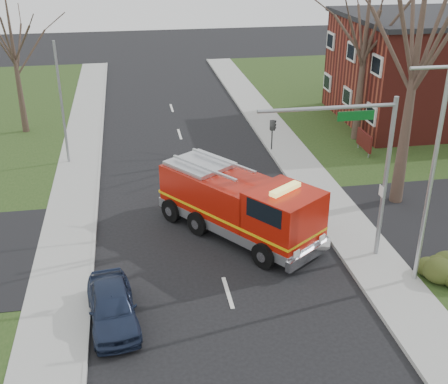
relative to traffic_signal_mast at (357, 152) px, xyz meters
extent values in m
plane|color=black|center=(-5.21, -1.50, -4.71)|extent=(120.00, 120.00, 0.00)
cube|color=#9A9A95|center=(0.99, -1.50, -4.63)|extent=(2.40, 80.00, 0.15)
cube|color=#9A9A95|center=(-11.41, -1.50, -4.63)|extent=(2.40, 80.00, 0.15)
cube|color=silver|center=(6.24, 16.50, -2.71)|extent=(0.12, 1.40, 1.20)
cube|color=#4B1411|center=(5.29, 11.00, -3.81)|extent=(0.12, 2.00, 1.00)
cylinder|color=gray|center=(5.29, 10.20, -4.26)|extent=(0.08, 0.08, 0.90)
cylinder|color=gray|center=(5.29, 11.80, -4.26)|extent=(0.08, 0.08, 0.90)
cone|color=#372820|center=(4.29, 4.50, 1.29)|extent=(0.64, 0.64, 12.00)
cone|color=#372820|center=(5.79, 13.50, 0.54)|extent=(0.56, 0.56, 10.50)
cone|color=#372820|center=(-15.21, 18.50, -0.21)|extent=(0.44, 0.44, 9.00)
cylinder|color=gray|center=(1.29, 0.00, -1.31)|extent=(0.18, 0.18, 6.80)
cylinder|color=gray|center=(-1.31, 0.00, 1.79)|extent=(5.20, 0.14, 0.14)
cube|color=#0C591E|center=(-0.21, 0.00, 1.44)|extent=(1.40, 0.06, 0.35)
imported|color=black|center=(-3.31, 0.00, 1.44)|extent=(0.22, 0.18, 1.10)
cylinder|color=#B7BABF|center=(1.99, -2.00, -0.51)|extent=(0.16, 0.16, 8.40)
cylinder|color=#B7BABF|center=(1.29, -2.00, 3.59)|extent=(1.40, 0.12, 0.12)
cylinder|color=gray|center=(-12.01, 12.50, -1.21)|extent=(0.14, 0.14, 7.00)
cube|color=#A51307|center=(-4.68, 3.85, -3.18)|extent=(5.07, 5.66, 2.07)
cube|color=#A51307|center=(-2.50, 0.81, -3.03)|extent=(3.58, 3.58, 2.37)
cube|color=#B7BABF|center=(-3.99, 2.89, -4.02)|extent=(6.59, 7.75, 0.44)
cube|color=#E5B20C|center=(-3.99, 2.89, -3.47)|extent=(6.59, 7.76, 0.12)
cube|color=black|center=(-1.86, -0.07, -2.29)|extent=(1.90, 1.40, 0.84)
cube|color=#E5D866|center=(-2.50, 0.81, -1.70)|extent=(1.48, 1.20, 0.18)
cylinder|color=black|center=(-3.48, -0.02, -4.17)|extent=(0.91, 1.08, 1.08)
cylinder|color=black|center=(-1.40, 1.48, -4.17)|extent=(0.91, 1.08, 1.08)
cylinder|color=black|center=(-6.76, 4.55, -4.17)|extent=(0.91, 1.08, 1.08)
cylinder|color=black|center=(-4.68, 6.04, -4.17)|extent=(0.91, 1.08, 1.08)
imported|color=#1C263F|center=(-9.41, -2.50, -4.04)|extent=(2.02, 4.09, 1.34)
camera|label=1|loc=(-8.32, -18.56, 7.67)|focal=45.00mm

